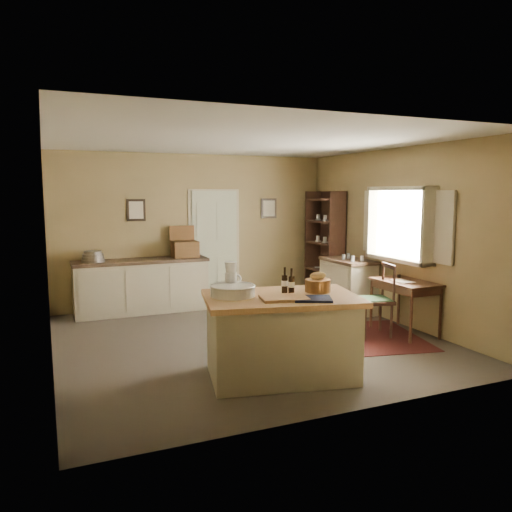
{
  "coord_description": "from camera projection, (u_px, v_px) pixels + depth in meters",
  "views": [
    {
      "loc": [
        -2.51,
        -6.21,
        2.02
      ],
      "look_at": [
        0.16,
        0.07,
        1.15
      ],
      "focal_mm": 35.0,
      "sensor_mm": 36.0,
      "label": 1
    }
  ],
  "objects": [
    {
      "name": "wall_back",
      "position": [
        195.0,
        230.0,
        9.01
      ],
      "size": [
        5.0,
        0.1,
        2.7
      ],
      "primitive_type": "cube",
      "color": "#957E52",
      "rests_on": "ground"
    },
    {
      "name": "sideboard",
      "position": [
        142.0,
        284.0,
        8.45
      ],
      "size": [
        2.22,
        0.63,
        1.18
      ],
      "color": "#B5AA8F",
      "rests_on": "ground"
    },
    {
      "name": "desk_chair",
      "position": [
        373.0,
        301.0,
        7.03
      ],
      "size": [
        0.57,
        0.57,
        1.01
      ],
      "primitive_type": null,
      "rotation": [
        0.0,
        0.0,
        -0.25
      ],
      "color": "#321D15",
      "rests_on": "ground"
    },
    {
      "name": "writing_desk",
      "position": [
        405.0,
        287.0,
        7.13
      ],
      "size": [
        0.59,
        0.96,
        0.82
      ],
      "color": "#321A10",
      "rests_on": "ground"
    },
    {
      "name": "ground",
      "position": [
        247.0,
        339.0,
        6.9
      ],
      "size": [
        5.0,
        5.0,
        0.0
      ],
      "primitive_type": "plane",
      "color": "#4B4239",
      "rests_on": "ground"
    },
    {
      "name": "wall_left",
      "position": [
        47.0,
        251.0,
        5.76
      ],
      "size": [
        0.1,
        5.0,
        2.7
      ],
      "primitive_type": "cube",
      "color": "#957E52",
      "rests_on": "ground"
    },
    {
      "name": "rug",
      "position": [
        378.0,
        336.0,
        7.04
      ],
      "size": [
        1.42,
        1.8,
        0.01
      ],
      "primitive_type": "cube",
      "rotation": [
        0.0,
        0.0,
        -0.21
      ],
      "color": "#411211",
      "rests_on": "ground"
    },
    {
      "name": "ceiling",
      "position": [
        247.0,
        141.0,
        6.56
      ],
      "size": [
        5.0,
        5.0,
        0.0
      ],
      "primitive_type": "plane",
      "color": "silver",
      "rests_on": "wall_back"
    },
    {
      "name": "wall_right",
      "position": [
        397.0,
        236.0,
        7.7
      ],
      "size": [
        0.1,
        5.0,
        2.7
      ],
      "primitive_type": "cube",
      "color": "#957E52",
      "rests_on": "ground"
    },
    {
      "name": "work_island",
      "position": [
        280.0,
        334.0,
        5.47
      ],
      "size": [
        1.84,
        1.39,
        1.2
      ],
      "rotation": [
        0.0,
        0.0,
        -0.21
      ],
      "color": "#B5AA8F",
      "rests_on": "ground"
    },
    {
      "name": "shelving_unit",
      "position": [
        327.0,
        246.0,
        9.36
      ],
      "size": [
        0.35,
        0.92,
        2.04
      ],
      "color": "#321D15",
      "rests_on": "ground"
    },
    {
      "name": "window",
      "position": [
        402.0,
        224.0,
        7.46
      ],
      "size": [
        0.25,
        1.99,
        1.12
      ],
      "color": "#B5AA8F",
      "rests_on": "ground"
    },
    {
      "name": "framed_prints",
      "position": [
        206.0,
        209.0,
        9.02
      ],
      "size": [
        2.82,
        0.02,
        0.38
      ],
      "color": "black",
      "rests_on": "ground"
    },
    {
      "name": "wall_front",
      "position": [
        352.0,
        268.0,
        4.45
      ],
      "size": [
        5.0,
        0.1,
        2.7
      ],
      "primitive_type": "cube",
      "color": "#957E52",
      "rests_on": "ground"
    },
    {
      "name": "right_cabinet",
      "position": [
        348.0,
        285.0,
        8.48
      ],
      "size": [
        0.57,
        1.03,
        0.99
      ],
      "color": "#B5AA8F",
      "rests_on": "ground"
    },
    {
      "name": "door",
      "position": [
        214.0,
        245.0,
        9.16
      ],
      "size": [
        0.97,
        0.06,
        2.11
      ],
      "primitive_type": "cube",
      "color": "#B9BFA1",
      "rests_on": "ground"
    }
  ]
}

